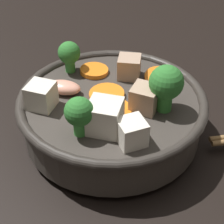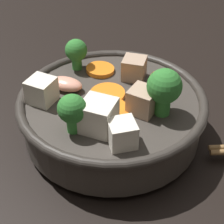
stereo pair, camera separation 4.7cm
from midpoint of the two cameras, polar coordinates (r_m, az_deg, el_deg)
ground_plane at (r=0.50m, az=-2.72°, el=-3.73°), size 3.00×3.00×0.00m
stirfry_bowl at (r=0.47m, az=-2.87°, el=0.14°), size 0.24×0.24×0.12m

